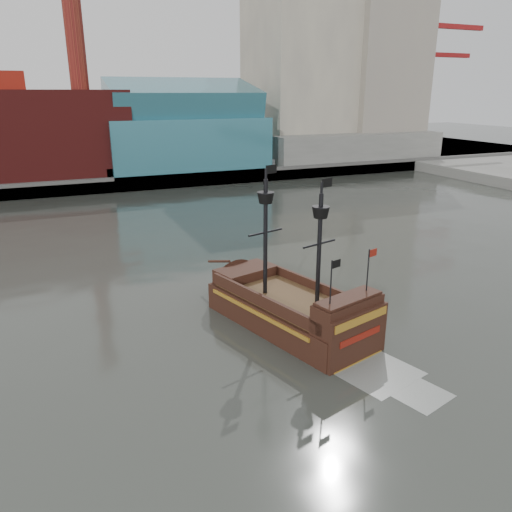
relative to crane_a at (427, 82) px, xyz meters
name	(u,v)px	position (x,y,z in m)	size (l,w,h in m)	color
ground	(325,347)	(-78.63, -82.00, -19.11)	(400.00, 400.00, 0.00)	#282A25
promenade_far	(118,164)	(-78.63, 10.00, -18.11)	(220.00, 60.00, 2.00)	slate
seawall	(143,183)	(-78.63, -19.50, -17.81)	(220.00, 1.00, 2.60)	#4C4C49
skyline	(139,51)	(-73.43, 2.56, 5.44)	(149.00, 45.00, 62.00)	#7B614A
crane_a	(427,82)	(0.00, 0.00, 0.00)	(22.50, 4.00, 32.25)	slate
crane_b	(428,96)	(9.60, 10.00, -3.54)	(19.10, 4.00, 26.25)	slate
pirate_ship	(291,313)	(-79.43, -78.33, -17.96)	(9.38, 17.74, 12.73)	black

